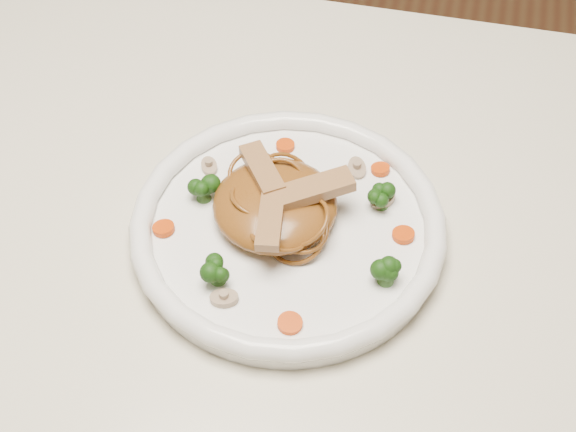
# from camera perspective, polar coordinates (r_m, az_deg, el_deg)

# --- Properties ---
(table) EXTENTS (1.20, 0.80, 0.75)m
(table) POSITION_cam_1_polar(r_m,az_deg,el_deg) (0.83, -5.04, -7.08)
(table) COLOR beige
(table) RESTS_ON ground
(plate) EXTENTS (0.29, 0.29, 0.02)m
(plate) POSITION_cam_1_polar(r_m,az_deg,el_deg) (0.76, 0.00, -1.07)
(plate) COLOR white
(plate) RESTS_ON table
(noodle_mound) EXTENTS (0.12, 0.12, 0.04)m
(noodle_mound) POSITION_cam_1_polar(r_m,az_deg,el_deg) (0.75, -0.87, 0.77)
(noodle_mound) COLOR brown
(noodle_mound) RESTS_ON plate
(chicken_a) EXTENTS (0.07, 0.06, 0.01)m
(chicken_a) POSITION_cam_1_polar(r_m,az_deg,el_deg) (0.73, 1.64, 1.80)
(chicken_a) COLOR #AB7D50
(chicken_a) RESTS_ON noodle_mound
(chicken_b) EXTENTS (0.05, 0.07, 0.01)m
(chicken_b) POSITION_cam_1_polar(r_m,az_deg,el_deg) (0.75, -1.77, 3.17)
(chicken_b) COLOR #AB7D50
(chicken_b) RESTS_ON noodle_mound
(chicken_c) EXTENTS (0.03, 0.06, 0.01)m
(chicken_c) POSITION_cam_1_polar(r_m,az_deg,el_deg) (0.71, -1.20, -0.26)
(chicken_c) COLOR #AB7D50
(chicken_c) RESTS_ON noodle_mound
(broccoli_0) EXTENTS (0.03, 0.03, 0.03)m
(broccoli_0) POSITION_cam_1_polar(r_m,az_deg,el_deg) (0.76, 6.38, 1.36)
(broccoli_0) COLOR #17450E
(broccoli_0) RESTS_ON plate
(broccoli_1) EXTENTS (0.03, 0.03, 0.03)m
(broccoli_1) POSITION_cam_1_polar(r_m,az_deg,el_deg) (0.77, -5.77, 1.95)
(broccoli_1) COLOR #17450E
(broccoli_1) RESTS_ON plate
(broccoli_2) EXTENTS (0.03, 0.03, 0.03)m
(broccoli_2) POSITION_cam_1_polar(r_m,az_deg,el_deg) (0.71, -4.79, -3.72)
(broccoli_2) COLOR #17450E
(broccoli_2) RESTS_ON plate
(broccoli_3) EXTENTS (0.03, 0.03, 0.03)m
(broccoli_3) POSITION_cam_1_polar(r_m,az_deg,el_deg) (0.71, 6.71, -3.63)
(broccoli_3) COLOR #17450E
(broccoli_3) RESTS_ON plate
(carrot_0) EXTENTS (0.02, 0.02, 0.00)m
(carrot_0) POSITION_cam_1_polar(r_m,az_deg,el_deg) (0.80, 6.25, 3.17)
(carrot_0) COLOR #C84807
(carrot_0) RESTS_ON plate
(carrot_1) EXTENTS (0.02, 0.02, 0.00)m
(carrot_1) POSITION_cam_1_polar(r_m,az_deg,el_deg) (0.76, -8.40, -0.83)
(carrot_1) COLOR #C84807
(carrot_1) RESTS_ON plate
(carrot_2) EXTENTS (0.02, 0.02, 0.00)m
(carrot_2) POSITION_cam_1_polar(r_m,az_deg,el_deg) (0.75, 7.79, -1.26)
(carrot_2) COLOR #C84807
(carrot_2) RESTS_ON plate
(carrot_3) EXTENTS (0.02, 0.02, 0.00)m
(carrot_3) POSITION_cam_1_polar(r_m,az_deg,el_deg) (0.82, -0.18, 4.77)
(carrot_3) COLOR #C84807
(carrot_3) RESTS_ON plate
(carrot_4) EXTENTS (0.03, 0.03, 0.00)m
(carrot_4) POSITION_cam_1_polar(r_m,az_deg,el_deg) (0.69, 0.13, -7.25)
(carrot_4) COLOR #C84807
(carrot_4) RESTS_ON plate
(mushroom_0) EXTENTS (0.03, 0.03, 0.01)m
(mushroom_0) POSITION_cam_1_polar(r_m,az_deg,el_deg) (0.71, -4.33, -5.56)
(mushroom_0) COLOR tan
(mushroom_0) RESTS_ON plate
(mushroom_1) EXTENTS (0.04, 0.04, 0.01)m
(mushroom_1) POSITION_cam_1_polar(r_m,az_deg,el_deg) (0.78, 6.41, 1.19)
(mushroom_1) COLOR tan
(mushroom_1) RESTS_ON plate
(mushroom_2) EXTENTS (0.03, 0.03, 0.01)m
(mushroom_2) POSITION_cam_1_polar(r_m,az_deg,el_deg) (0.80, -5.34, 3.34)
(mushroom_2) COLOR tan
(mushroom_2) RESTS_ON plate
(mushroom_3) EXTENTS (0.03, 0.03, 0.01)m
(mushroom_3) POSITION_cam_1_polar(r_m,az_deg,el_deg) (0.80, 4.66, 3.21)
(mushroom_3) COLOR tan
(mushroom_3) RESTS_ON plate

